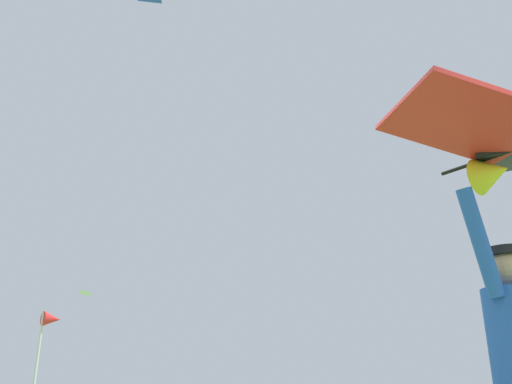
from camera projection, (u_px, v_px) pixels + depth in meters
The scene contains 3 objects.
held_stunt_kite at pixel (500, 149), 3.23m from camera, with size 1.83×0.99×0.40m.
distant_kite_white_low_right at pixel (86, 293), 25.07m from camera, with size 0.70×0.70×0.18m.
marker_flag at pixel (49, 328), 8.37m from camera, with size 0.30×0.24×1.93m.
Camera 1 is at (-3.40, -1.52, 0.89)m, focal length 36.80 mm.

